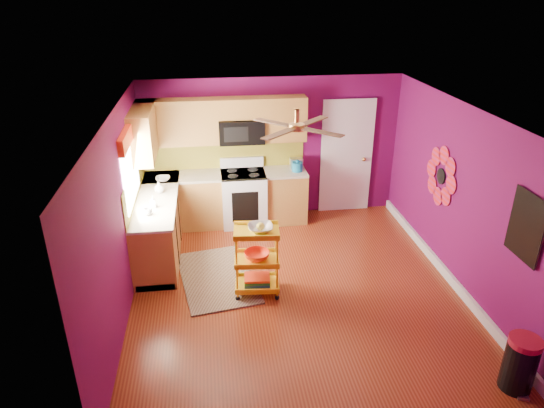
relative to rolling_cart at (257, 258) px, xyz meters
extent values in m
plane|color=maroon|center=(0.54, 0.01, -0.56)|extent=(5.00, 5.00, 0.00)
cube|color=#610B4A|center=(0.54, 2.51, 0.69)|extent=(4.50, 0.04, 2.50)
cube|color=#610B4A|center=(0.54, -2.49, 0.69)|extent=(4.50, 0.04, 2.50)
cube|color=#610B4A|center=(-1.71, 0.01, 0.69)|extent=(0.04, 5.00, 2.50)
cube|color=#610B4A|center=(2.79, 0.01, 0.69)|extent=(0.04, 5.00, 2.50)
cube|color=silver|center=(0.54, 0.01, 1.94)|extent=(4.50, 5.00, 0.04)
cube|color=white|center=(2.76, 0.01, -0.49)|extent=(0.05, 4.90, 0.14)
cube|color=olive|center=(-1.41, 1.36, -0.11)|extent=(0.60, 2.30, 0.90)
cube|color=olive|center=(-0.31, 2.21, -0.11)|extent=(2.80, 0.60, 0.90)
cube|color=beige|center=(-1.41, 1.36, 0.36)|extent=(0.63, 2.30, 0.04)
cube|color=beige|center=(-0.31, 2.21, 0.36)|extent=(2.80, 0.63, 0.04)
cube|color=black|center=(-1.41, 1.36, -0.51)|extent=(0.54, 2.30, 0.10)
cube|color=black|center=(-0.31, 2.21, -0.51)|extent=(2.80, 0.54, 0.10)
cube|color=white|center=(-0.01, 2.18, -0.10)|extent=(0.76, 0.66, 0.92)
cube|color=black|center=(-0.01, 2.18, 0.37)|extent=(0.76, 0.62, 0.03)
cube|color=white|center=(-0.01, 2.46, 0.48)|extent=(0.76, 0.06, 0.18)
cube|color=black|center=(-0.01, 1.86, -0.11)|extent=(0.45, 0.02, 0.55)
cube|color=olive|center=(-1.05, 2.35, 1.27)|extent=(1.32, 0.33, 0.75)
cube|color=olive|center=(0.73, 2.35, 1.27)|extent=(0.72, 0.33, 0.75)
cube|color=olive|center=(-0.01, 2.35, 1.47)|extent=(0.76, 0.33, 0.34)
cube|color=olive|center=(-1.55, 1.86, 1.27)|extent=(0.33, 1.30, 0.75)
cube|color=black|center=(-0.01, 2.31, 1.09)|extent=(0.76, 0.38, 0.40)
cube|color=olive|center=(-0.31, 2.50, 0.64)|extent=(2.80, 0.01, 0.51)
cube|color=olive|center=(-1.70, 1.36, 0.64)|extent=(0.01, 2.30, 0.51)
cube|color=white|center=(-1.69, 1.06, 0.99)|extent=(0.03, 1.20, 1.00)
cube|color=#F53815|center=(-1.66, 1.06, 1.46)|extent=(0.08, 1.35, 0.22)
cube|color=white|center=(1.89, 2.49, 0.47)|extent=(0.85, 0.04, 2.05)
cube|color=white|center=(1.89, 2.47, 0.47)|extent=(0.95, 0.02, 2.15)
sphere|color=#BF8C3F|center=(2.21, 2.43, 0.44)|extent=(0.07, 0.07, 0.07)
cylinder|color=black|center=(2.77, 0.61, 0.79)|extent=(0.01, 0.24, 0.24)
cube|color=teal|center=(2.77, -1.39, 0.99)|extent=(0.03, 0.52, 0.72)
cube|color=black|center=(2.75, -1.39, 0.99)|extent=(0.01, 0.56, 0.76)
cylinder|color=#BF8C3F|center=(0.54, 0.21, 1.86)|extent=(0.06, 0.06, 0.16)
cylinder|color=#BF8C3F|center=(0.54, 0.21, 1.72)|extent=(0.20, 0.20, 0.08)
cube|color=#4C2D19|center=(0.81, 0.48, 1.72)|extent=(0.47, 0.47, 0.01)
cube|color=#4C2D19|center=(0.27, 0.48, 1.72)|extent=(0.47, 0.47, 0.01)
cube|color=#4C2D19|center=(0.27, -0.06, 1.72)|extent=(0.47, 0.47, 0.01)
cube|color=#4C2D19|center=(0.81, -0.06, 1.72)|extent=(0.47, 0.47, 0.01)
cube|color=black|center=(-0.55, 0.43, -0.54)|extent=(1.24, 1.75, 0.02)
cylinder|color=yellow|center=(-0.29, -0.16, -0.05)|extent=(0.03, 0.03, 0.92)
cylinder|color=yellow|center=(0.24, -0.21, -0.05)|extent=(0.03, 0.03, 0.92)
cylinder|color=yellow|center=(-0.26, 0.21, -0.05)|extent=(0.03, 0.03, 0.92)
cylinder|color=yellow|center=(0.27, 0.16, -0.05)|extent=(0.03, 0.03, 0.92)
sphere|color=black|center=(-0.29, -0.16, -0.52)|extent=(0.07, 0.07, 0.07)
sphere|color=black|center=(0.24, -0.21, -0.52)|extent=(0.07, 0.07, 0.07)
sphere|color=black|center=(-0.26, 0.21, -0.52)|extent=(0.07, 0.07, 0.07)
sphere|color=black|center=(0.27, 0.16, -0.52)|extent=(0.07, 0.07, 0.07)
cube|color=yellow|center=(-0.01, 0.00, 0.39)|extent=(0.64, 0.49, 0.03)
cube|color=yellow|center=(-0.01, 0.00, -0.03)|extent=(0.64, 0.49, 0.03)
cube|color=yellow|center=(-0.01, 0.00, -0.43)|extent=(0.64, 0.49, 0.03)
imported|color=beige|center=(0.05, 0.00, 0.45)|extent=(0.36, 0.36, 0.08)
sphere|color=yellow|center=(0.05, 0.00, 0.47)|extent=(0.11, 0.11, 0.11)
imported|color=#F53815|center=(-0.01, 0.00, 0.04)|extent=(0.37, 0.37, 0.11)
cube|color=navy|center=(-0.01, 0.00, -0.39)|extent=(0.37, 0.29, 0.04)
cube|color=#267233|center=(-0.01, 0.00, -0.35)|extent=(0.37, 0.29, 0.04)
cube|color=#F53815|center=(-0.01, 0.00, -0.31)|extent=(0.37, 0.29, 0.03)
cylinder|color=black|center=(2.52, -2.09, -0.27)|extent=(0.41, 0.41, 0.57)
cylinder|color=maroon|center=(2.52, -2.09, 0.05)|extent=(0.33, 0.33, 0.07)
cube|color=beige|center=(2.52, -2.25, -0.54)|extent=(0.13, 0.08, 0.03)
cylinder|color=#146F9C|center=(0.93, 2.16, 0.46)|extent=(0.18, 0.18, 0.16)
sphere|color=#146F9C|center=(0.93, 2.16, 0.56)|extent=(0.06, 0.06, 0.06)
cube|color=beige|center=(0.94, 2.32, 0.47)|extent=(0.22, 0.15, 0.18)
imported|color=#EA3F72|center=(-1.41, 0.98, 0.47)|extent=(0.08, 0.08, 0.18)
imported|color=white|center=(-1.37, 1.51, 0.48)|extent=(0.15, 0.15, 0.19)
imported|color=white|center=(-1.35, 2.03, 0.41)|extent=(0.24, 0.24, 0.06)
imported|color=white|center=(-1.47, 0.73, 0.43)|extent=(0.12, 0.12, 0.10)
camera|label=1|loc=(-0.55, -5.59, 3.38)|focal=32.00mm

